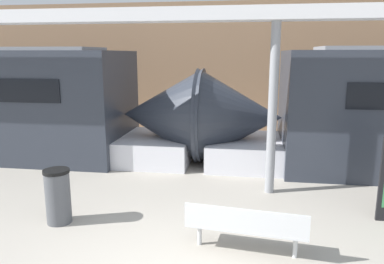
{
  "coord_description": "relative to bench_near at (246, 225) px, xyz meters",
  "views": [
    {
      "loc": [
        1.06,
        -4.43,
        3.02
      ],
      "look_at": [
        -0.1,
        3.19,
        1.4
      ],
      "focal_mm": 35.0,
      "sensor_mm": 36.0,
      "label": 1
    }
  ],
  "objects": [
    {
      "name": "bench_near",
      "position": [
        0.0,
        0.0,
        0.0
      ],
      "size": [
        1.89,
        0.66,
        0.77
      ],
      "rotation": [
        0.0,
        0.0,
        -0.12
      ],
      "color": "silver",
      "rests_on": "ground_plane"
    },
    {
      "name": "support_column_near",
      "position": [
        0.5,
        2.72,
        1.37
      ],
      "size": [
        0.2,
        0.2,
        3.68
      ],
      "primitive_type": "cylinder",
      "color": "gray",
      "rests_on": "ground_plane"
    },
    {
      "name": "station_wall",
      "position": [
        -1.07,
        9.71,
        2.04
      ],
      "size": [
        56.0,
        0.2,
        5.0
      ],
      "primitive_type": "cube",
      "color": "#937051",
      "rests_on": "ground_plane"
    },
    {
      "name": "canopy_beam",
      "position": [
        0.5,
        2.72,
        3.35
      ],
      "size": [
        28.0,
        0.6,
        0.28
      ],
      "primitive_type": "cube",
      "color": "silver",
      "rests_on": "support_column_near"
    },
    {
      "name": "trash_bin",
      "position": [
        -3.36,
        0.58,
        0.04
      ],
      "size": [
        0.46,
        0.46,
        1.0
      ],
      "color": "#4C4F54",
      "rests_on": "ground_plane"
    }
  ]
}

